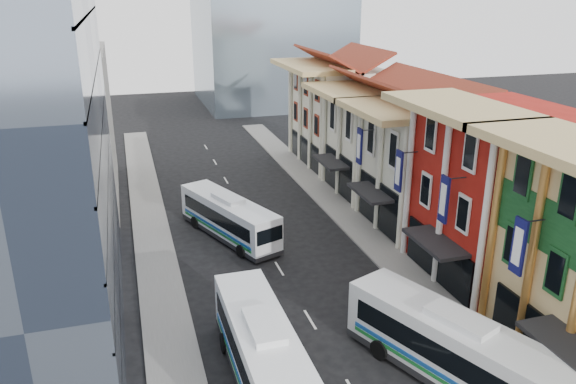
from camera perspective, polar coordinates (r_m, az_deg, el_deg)
name	(u,v)px	position (r m, az deg, el deg)	size (l,w,h in m)	color
sidewalk_right	(386,253)	(44.01, 9.88, -6.12)	(3.00, 90.00, 0.15)	slate
sidewalk_left	(160,284)	(40.05, -12.83, -9.11)	(3.00, 90.00, 0.15)	slate
shophouse_red	(497,195)	(40.63, 20.47, -0.31)	(8.00, 10.00, 12.00)	#A41B12
shophouse_cream_near	(425,169)	(48.40, 13.76, 2.29)	(8.00, 9.00, 10.00)	silver
shophouse_cream_mid	(379,142)	(56.01, 9.21, 4.99)	(8.00, 9.00, 10.00)	silver
shophouse_cream_far	(340,116)	(65.24, 5.27, 7.72)	(8.00, 12.00, 11.00)	silver
office_block_far	(56,128)	(56.85, -22.55, 6.02)	(10.00, 18.00, 14.00)	gray
bus_left_near	(264,356)	(29.13, -2.42, -16.27)	(2.88, 12.30, 3.95)	white
bus_left_far	(229,217)	(45.76, -6.04, -2.50)	(2.65, 11.33, 3.63)	white
bus_right	(456,350)	(30.60, 16.73, -15.10)	(2.97, 12.68, 4.07)	silver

